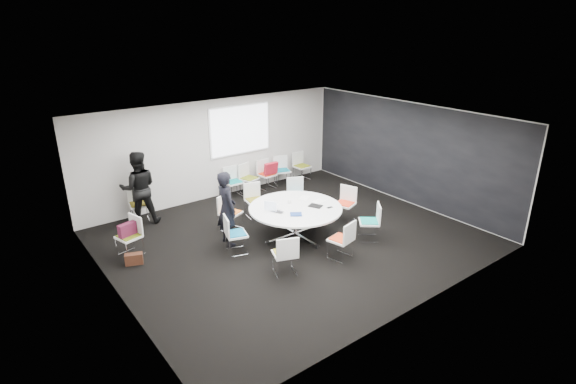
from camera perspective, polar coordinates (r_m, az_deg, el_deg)
room_shell at (r=10.14m, az=0.89°, el=1.34°), size 8.08×7.08×2.88m
conference_table at (r=10.55m, az=0.94°, el=-2.92°), size 2.18×2.18×0.73m
projection_screen at (r=13.14m, az=-6.06°, el=7.84°), size 1.90×0.03×1.35m
chair_ring_a at (r=11.56m, az=7.20°, el=-2.29°), size 0.58×0.59×0.88m
chair_ring_b at (r=12.07m, az=1.15°, el=-1.10°), size 0.59×0.59×0.88m
chair_ring_c at (r=11.71m, az=-4.18°, el=-1.86°), size 0.53×0.52×0.88m
chair_ring_d at (r=11.03m, az=-7.31°, el=-3.47°), size 0.60×0.59×0.88m
chair_ring_e at (r=9.96m, az=-6.62°, el=-6.22°), size 0.56×0.57×0.88m
chair_ring_f at (r=9.12m, az=-0.37°, el=-8.81°), size 0.59×0.58×0.88m
chair_ring_g at (r=9.74m, az=6.75°, el=-6.90°), size 0.55×0.54×0.88m
chair_ring_h at (r=10.64m, az=10.27°, el=-4.58°), size 0.64×0.64×0.88m
chair_back_a at (r=13.09m, az=-6.89°, el=0.55°), size 0.47×0.46×0.88m
chair_back_b at (r=13.33m, az=-4.96°, el=1.01°), size 0.57×0.56×0.88m
chair_back_c at (r=13.65m, az=-2.70°, el=1.55°), size 0.50×0.48×0.88m
chair_back_d at (r=14.00m, az=-0.75°, el=2.07°), size 0.58×0.57×0.88m
chair_back_e at (r=14.42m, az=1.75°, el=2.63°), size 0.48×0.47×0.88m
chair_spare_left at (r=10.38m, az=-19.40°, el=-6.18°), size 0.55×0.56×0.88m
chair_person_back at (r=12.06m, az=-18.34°, el=-2.23°), size 0.54×0.53×0.88m
person_main at (r=10.13m, az=-7.80°, el=-2.09°), size 0.47×0.67×1.74m
person_back at (r=11.68m, az=-18.44°, el=0.47°), size 1.08×0.95×1.86m
laptop at (r=10.24m, az=-1.27°, el=-2.41°), size 0.29×0.35×0.02m
laptop_lid at (r=10.20m, az=-2.26°, el=-1.80°), size 0.17×0.26×0.22m
notebook_black at (r=10.54m, az=3.51°, el=-1.77°), size 0.33×0.36×0.02m
tablet_folio at (r=10.06m, az=1.03°, el=-2.84°), size 0.33×0.31×0.03m
papers_right at (r=11.02m, az=2.09°, el=-0.74°), size 0.37×0.33×0.00m
papers_front at (r=10.84m, az=3.91°, el=-1.15°), size 0.33×0.25×0.00m
cup at (r=10.68m, az=0.18°, el=-1.21°), size 0.08×0.08×0.09m
phone at (r=10.49m, az=5.33°, el=-1.96°), size 0.15×0.08×0.01m
maroon_bag at (r=10.23m, az=-19.70°, el=-4.49°), size 0.42×0.25×0.28m
brown_bag at (r=10.06m, az=-18.97°, el=-8.04°), size 0.39×0.28×0.24m
red_jacket at (r=13.34m, az=-2.17°, el=3.02°), size 0.44×0.17×0.36m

